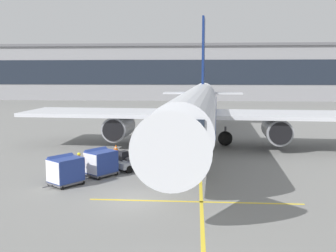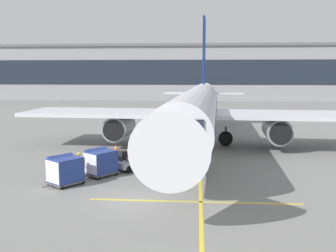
% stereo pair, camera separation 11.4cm
% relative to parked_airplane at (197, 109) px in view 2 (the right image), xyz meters
% --- Properties ---
extents(ground_plane, '(600.00, 600.00, 0.00)m').
position_rel_parked_airplane_xyz_m(ground_plane, '(-3.37, -16.56, -3.71)').
color(ground_plane, slate).
extents(parked_airplane, '(34.22, 44.08, 14.79)m').
position_rel_parked_airplane_xyz_m(parked_airplane, '(0.00, 0.00, 0.00)').
color(parked_airplane, silver).
rests_on(parked_airplane, ground).
extents(belt_loader, '(4.68, 4.66, 2.91)m').
position_rel_parked_airplane_xyz_m(belt_loader, '(-4.31, -9.10, -2.86)').
color(belt_loader, '#A3A8B2').
rests_on(belt_loader, ground).
extents(baggage_cart_lead, '(2.48, 2.66, 1.91)m').
position_rel_parked_airplane_xyz_m(baggage_cart_lead, '(-6.68, -11.52, -2.71)').
color(baggage_cart_lead, '#515156').
rests_on(baggage_cart_lead, ground).
extents(baggage_cart_second, '(2.48, 2.66, 1.91)m').
position_rel_parked_airplane_xyz_m(baggage_cart_second, '(-8.39, -13.91, -2.71)').
color(baggage_cart_second, '#515156').
rests_on(baggage_cart_second, ground).
extents(ground_crew_by_loader, '(0.52, 0.39, 1.74)m').
position_rel_parked_airplane_xyz_m(ground_crew_by_loader, '(-6.37, -10.55, -2.72)').
color(ground_crew_by_loader, '#514C42').
rests_on(ground_crew_by_loader, ground).
extents(ground_crew_by_carts, '(0.55, 0.35, 1.74)m').
position_rel_parked_airplane_xyz_m(ground_crew_by_carts, '(-8.05, -12.01, -2.72)').
color(ground_crew_by_carts, black).
rests_on(ground_crew_by_carts, ground).
extents(safety_cone_engine_keepout, '(0.59, 0.59, 0.67)m').
position_rel_parked_airplane_xyz_m(safety_cone_engine_keepout, '(-7.34, -3.04, -3.39)').
color(safety_cone_engine_keepout, black).
rests_on(safety_cone_engine_keepout, ground).
extents(safety_cone_wingtip, '(0.57, 0.57, 0.65)m').
position_rel_parked_airplane_xyz_m(safety_cone_wingtip, '(-7.21, -4.26, -3.40)').
color(safety_cone_wingtip, black).
rests_on(safety_cone_wingtip, ground).
extents(apron_guidance_line_lead_in, '(0.20, 110.00, 0.01)m').
position_rel_parked_airplane_xyz_m(apron_guidance_line_lead_in, '(0.30, -0.79, -3.71)').
color(apron_guidance_line_lead_in, yellow).
rests_on(apron_guidance_line_lead_in, ground).
extents(apron_guidance_line_stop_bar, '(12.00, 0.20, 0.01)m').
position_rel_parked_airplane_xyz_m(apron_guidance_line_stop_bar, '(-0.04, -16.66, -3.71)').
color(apron_guidance_line_stop_bar, yellow).
rests_on(apron_guidance_line_stop_bar, ground).
extents(terminal_building, '(107.80, 18.46, 14.86)m').
position_rel_parked_airplane_xyz_m(terminal_building, '(-12.77, 73.25, 3.66)').
color(terminal_building, '#939399').
rests_on(terminal_building, ground).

